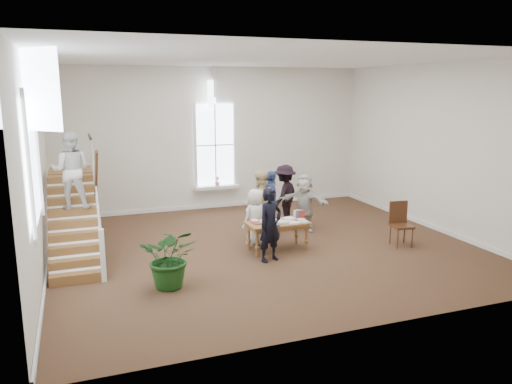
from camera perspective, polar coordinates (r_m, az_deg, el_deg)
name	(u,v)px	position (r m, az deg, el deg)	size (l,w,h in m)	color
ground	(265,247)	(12.35, 1.04, -6.32)	(10.00, 10.00, 0.00)	#412C19
room_shell	(217,196)	(16.28, -4.54, -0.43)	(10.49, 10.00, 10.00)	silver
staircase	(73,189)	(11.90, -20.22, 0.31)	(1.10, 4.10, 2.92)	brown
library_table	(278,225)	(11.98, 2.57, -3.82)	(1.49, 0.78, 0.76)	brown
police_officer	(270,225)	(11.18, 1.65, -3.78)	(0.61, 0.40, 1.68)	black
elderly_woman	(255,217)	(12.37, -0.07, -2.88)	(0.69, 0.45, 1.41)	silver
person_yellow	(260,204)	(12.88, 0.42, -1.39)	(0.88, 0.68, 1.80)	#D5C085
woman_cluster_a	(271,202)	(13.45, 1.70, -1.11)	(0.98, 0.41, 1.68)	#354780
woman_cluster_b	(285,195)	(14.07, 3.29, -0.39)	(1.13, 0.65, 1.75)	black
woman_cluster_c	(304,202)	(13.63, 5.53, -1.19)	(1.46, 0.47, 1.58)	beige
floor_plant	(171,257)	(9.92, -9.71, -7.35)	(1.11, 0.96, 1.24)	#153D13
side_chair	(400,221)	(12.85, 16.14, -3.18)	(0.53, 0.53, 1.10)	#381E0F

